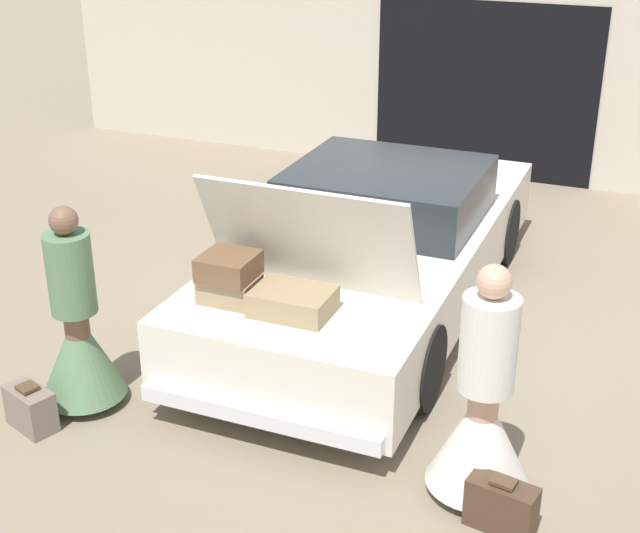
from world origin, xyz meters
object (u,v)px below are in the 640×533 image
object	(u,v)px
person_left	(78,337)
suitcase_beside_left_person	(31,408)
car	(375,248)
person_right	(482,417)
suitcase_beside_right_person	(501,506)

from	to	relation	value
person_left	suitcase_beside_left_person	world-z (taller)	person_left
car	suitcase_beside_left_person	size ratio (longest dim) A/B	11.06
person_right	suitcase_beside_left_person	size ratio (longest dim) A/B	3.68
person_left	person_right	size ratio (longest dim) A/B	0.98
car	suitcase_beside_right_person	xyz separation A→B (m)	(1.70, -2.54, -0.41)
car	person_left	size ratio (longest dim) A/B	3.06
person_left	suitcase_beside_right_person	distance (m)	3.21
car	person_left	world-z (taller)	car
person_right	suitcase_beside_left_person	world-z (taller)	person_right
person_left	suitcase_beside_left_person	size ratio (longest dim) A/B	3.61
car	person_right	world-z (taller)	car
person_left	person_right	world-z (taller)	person_right
person_right	suitcase_beside_right_person	world-z (taller)	person_right
car	person_left	xyz separation A→B (m)	(-1.48, -2.33, -0.02)
person_left	person_right	xyz separation A→B (m)	(2.96, 0.09, 0.01)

